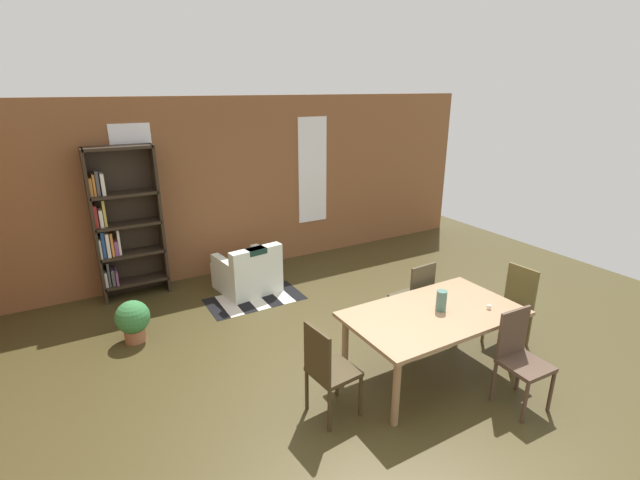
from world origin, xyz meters
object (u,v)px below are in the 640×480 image
Objects in this scene: potted_plant_by_shelf at (133,319)px; dining_chair_head_left at (327,368)px; dining_chair_far_right at (415,296)px; dining_chair_near_right at (520,356)px; dining_table at (434,319)px; bookshelf_tall at (123,225)px; dining_chair_head_right at (513,303)px; vase_on_table at (441,301)px; armchair_white at (248,273)px.

dining_chair_head_left is at bearing -59.43° from potted_plant_by_shelf.
dining_chair_far_right is 1.49m from dining_chair_near_right.
potted_plant_by_shelf is (-1.35, 2.29, -0.22)m from dining_chair_head_left.
bookshelf_tall is at bearing 123.96° from dining_table.
dining_chair_head_right and dining_chair_head_left have the same top height.
dining_table is 4.44m from bookshelf_tall.
potted_plant_by_shelf is at bearing 120.57° from dining_chair_head_left.
vase_on_table is 0.10× the size of bookshelf_tall.
dining_chair_near_right reaches higher than dining_table.
dining_table is at bearing -40.89° from potted_plant_by_shelf.
dining_table is 0.21m from vase_on_table.
dining_table is 8.36× the size of vase_on_table.
dining_chair_head_right is at bearing -53.47° from armchair_white.
dining_table is 1.92× the size of dining_chair_near_right.
dining_chair_near_right is at bearing -44.82° from potted_plant_by_shelf.
dining_table is at bearing -180.00° from vase_on_table.
dining_chair_far_right is at bearing 23.94° from dining_chair_head_left.
bookshelf_tall is (-2.88, 4.41, 0.57)m from dining_chair_near_right.
dining_chair_head_left reaches higher than potted_plant_by_shelf.
dining_chair_far_right reaches higher than potted_plant_by_shelf.
dining_chair_far_right is 1.00× the size of dining_chair_head_left.
potted_plant_by_shelf is at bearing 140.02° from vase_on_table.
vase_on_table is at bearing 113.56° from dining_chair_near_right.
dining_table is at bearing -56.04° from bookshelf_tall.
potted_plant_by_shelf is (-1.73, -0.68, 0.01)m from armchair_white.
dining_chair_near_right is at bearing -61.08° from dining_table.
dining_chair_near_right and dining_chair_head_right have the same top height.
vase_on_table reaches higher than dining_chair_near_right.
dining_chair_far_right is (0.41, 0.75, -0.15)m from dining_table.
potted_plant_by_shelf is at bearing -96.95° from bookshelf_tall.
armchair_white is (-0.99, 2.96, -0.57)m from vase_on_table.
vase_on_table reaches higher than dining_table.
armchair_white is (0.38, 2.97, -0.23)m from dining_chair_head_left.
dining_chair_head_left is at bearing -179.68° from dining_table.
dining_chair_far_right is at bearing 89.95° from dining_chair_near_right.
dining_chair_head_right is at bearing -44.28° from bookshelf_tall.
dining_chair_head_right is 5.27m from bookshelf_tall.
dining_chair_near_right is at bearing -139.20° from dining_chair_head_right.
dining_chair_head_right reaches higher than potted_plant_by_shelf.
vase_on_table is at bearing -113.65° from dining_chair_far_right.
dining_chair_head_right is (1.28, 0.01, -0.15)m from dining_table.
armchair_white is at bearing 126.53° from dining_chair_head_right.
potted_plant_by_shelf is (-3.05, 1.54, -0.22)m from dining_chair_far_right.
vase_on_table is 0.23× the size of dining_chair_far_right.
bookshelf_tall is 1.89m from armchair_white.
dining_chair_head_right is at bearing 0.29° from dining_chair_head_left.
bookshelf_tall is at bearing 134.65° from dining_chair_far_right.
dining_table is 1.92× the size of dining_chair_head_right.
vase_on_table is at bearing -179.73° from dining_chair_head_right.
dining_chair_far_right is 1.82× the size of potted_plant_by_shelf.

